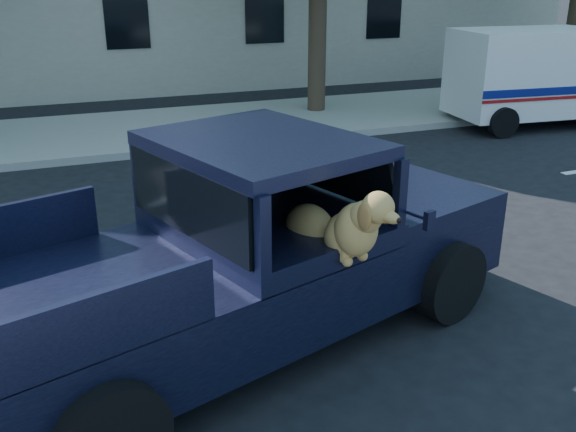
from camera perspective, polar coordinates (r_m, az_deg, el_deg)
name	(u,v)px	position (r m, az deg, el deg)	size (l,w,h in m)	color
ground	(239,351)	(6.41, -4.41, -11.86)	(120.00, 120.00, 0.00)	black
far_sidewalk	(117,133)	(14.84, -14.97, 7.14)	(60.00, 4.00, 0.15)	gray
lane_stripes	(298,210)	(9.88, 0.90, 0.53)	(21.60, 0.14, 0.01)	silver
pickup_truck	(234,278)	(6.27, -4.84, -5.51)	(6.02, 3.80, 2.01)	black
mail_truck	(534,84)	(16.33, 21.04, 10.89)	(4.19, 2.39, 2.21)	silver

